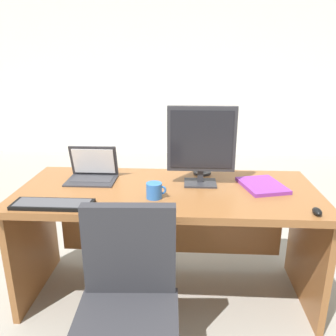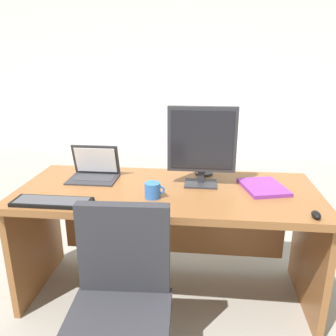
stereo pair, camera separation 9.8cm
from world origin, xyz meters
name	(u,v)px [view 1 (the left image)]	position (x,y,z in m)	size (l,w,h in m)	color
ground	(176,202)	(0.00, 1.50, 0.00)	(12.00, 12.00, 0.00)	gray
back_wall	(181,65)	(0.00, 3.52, 1.40)	(10.00, 0.10, 2.80)	silver
desk	(168,215)	(0.00, 0.05, 0.56)	(1.81, 0.77, 0.76)	brown
monitor	(201,142)	(0.20, 0.09, 1.03)	(0.42, 0.16, 0.49)	#2D2D33
laptop	(93,169)	(-0.50, 0.15, 0.82)	(0.31, 0.23, 0.22)	#2D2D33
keyboard	(53,204)	(-0.60, -0.29, 0.77)	(0.43, 0.14, 0.02)	black
mouse	(317,212)	(0.78, -0.31, 0.77)	(0.04, 0.08, 0.03)	black
desk_lamp	(203,136)	(0.22, 0.27, 1.03)	(0.12, 0.14, 0.37)	#2D2D33
book	(262,185)	(0.58, 0.06, 0.77)	(0.30, 0.35, 0.02)	purple
coffee_mug	(154,191)	(-0.07, -0.15, 0.80)	(0.12, 0.09, 0.09)	blue
office_chair	(128,326)	(-0.14, -0.69, 0.35)	(0.56, 0.56, 0.88)	black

